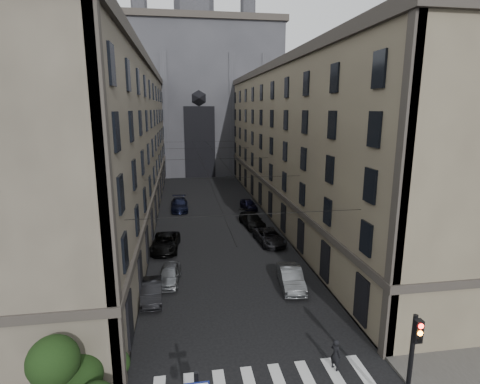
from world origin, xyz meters
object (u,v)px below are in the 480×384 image
car_left_near (169,274)px  car_left_midfar (165,243)px  traffic_light_right (413,357)px  car_left_midnear (152,291)px  car_right_far (249,204)px  car_right_midnear (269,237)px  car_left_far (179,204)px  car_right_midfar (252,220)px  gothic_tower (196,89)px  car_right_near (291,278)px  pedestrian (336,354)px

car_left_near → car_left_midfar: car_left_midfar is taller
traffic_light_right → car_left_midnear: 17.60m
car_left_midnear → car_right_far: car_right_far is taller
car_left_near → car_right_midnear: (9.90, 7.41, 0.02)m
car_left_midnear → car_right_far: size_ratio=1.01×
car_left_far → car_right_midnear: size_ratio=1.06×
traffic_light_right → car_left_midfar: 25.35m
car_right_midfar → car_left_midnear: bearing=-130.3°
gothic_tower → car_left_far: bearing=-96.7°
traffic_light_right → car_right_near: (-1.31, 13.19, -2.51)m
car_right_far → gothic_tower: bearing=91.3°
car_right_midnear → car_left_far: bearing=117.0°
car_right_midnear → car_left_midfar: bearing=176.2°
car_left_near → pedestrian: bearing=-47.3°
car_left_far → car_left_near: bearing=-92.7°
car_left_near → car_right_near: (9.29, -2.24, 0.08)m
car_left_near → car_right_midfar: size_ratio=0.79×
car_left_midfar → car_right_far: (10.74, 13.68, -0.06)m
car_left_far → pedestrian: pedestrian is taller
gothic_tower → car_right_far: (5.17, -36.74, -17.10)m
car_left_midnear → car_right_midnear: car_right_midnear is taller
car_right_midnear → gothic_tower: bearing=90.6°
car_left_far → pedestrian: size_ratio=3.14×
car_right_near → car_right_midnear: 9.67m
car_left_midfar → traffic_light_right: bearing=-58.9°
car_left_midfar → car_right_midnear: car_left_midfar is taller
car_left_near → car_left_midfar: size_ratio=0.75×
car_left_midnear → car_right_near: size_ratio=0.87×
traffic_light_right → car_left_near: bearing=124.5°
traffic_light_right → pedestrian: 4.79m
car_left_far → pedestrian: bearing=-77.1°
car_left_midnear → car_right_midfar: 19.11m
car_left_near → car_right_far: same height
car_left_midnear → car_right_near: car_right_near is taller
car_left_far → car_left_midnear: bearing=-95.3°
car_left_near → car_right_midnear: size_ratio=0.80×
pedestrian → car_right_midfar: bearing=-25.0°
car_right_midnear → car_right_far: car_right_midnear is taller
gothic_tower → car_left_midnear: 62.93m
car_left_midfar → car_left_far: size_ratio=1.00×
gothic_tower → car_right_far: bearing=-82.0°
car_left_near → car_right_far: (10.18, 20.87, -0.00)m
gothic_tower → car_left_near: (-5.01, -57.61, -17.10)m
pedestrian → gothic_tower: bearing=-21.2°
car_left_midnear → pedestrian: pedestrian is taller
car_left_far → car_left_midfar: bearing=-95.9°
gothic_tower → car_left_midnear: (-6.20, -60.24, -17.12)m
car_left_near → car_right_far: 23.22m
car_left_near → car_right_far: size_ratio=1.00×
car_right_midnear → car_right_far: size_ratio=1.25×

